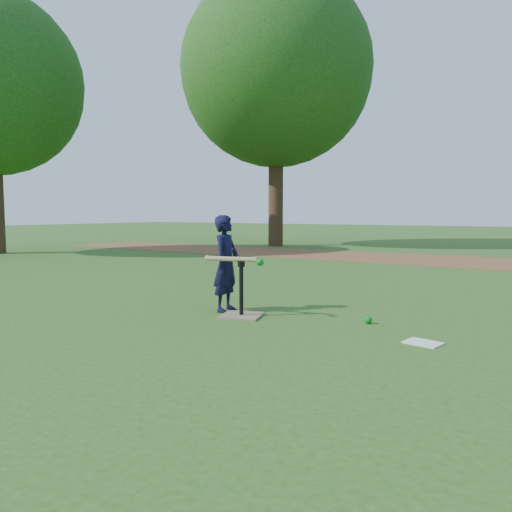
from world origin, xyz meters
The scene contains 8 objects.
ground centered at (0.00, 0.00, 0.00)m, with size 80.00×80.00×0.00m, color #285116.
dirt_strip centered at (0.00, 7.50, 0.01)m, with size 24.00×3.00×0.01m, color brown.
child centered at (-0.71, -0.18, 0.56)m, with size 0.41×0.27×1.12m, color black.
wiffle_ball_ground centered at (0.93, 0.06, 0.04)m, with size 0.08×0.08×0.08m, color #0B7E1C.
clipboard centered at (1.61, -0.43, 0.01)m, with size 0.30×0.23×0.01m, color white.
batting_tee centered at (-0.38, -0.35, 0.11)m, with size 0.54×0.54×0.61m.
swing_action centered at (-0.45, -0.37, 0.63)m, with size 0.73×0.19×0.09m.
tree_left centered at (-6.00, 10.00, 5.87)m, with size 6.40×6.40×9.08m.
Camera 1 is at (2.68, -4.84, 1.15)m, focal length 35.00 mm.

